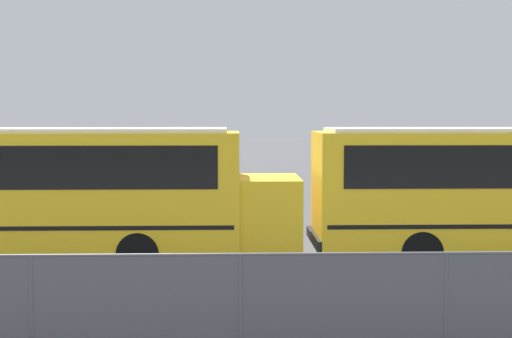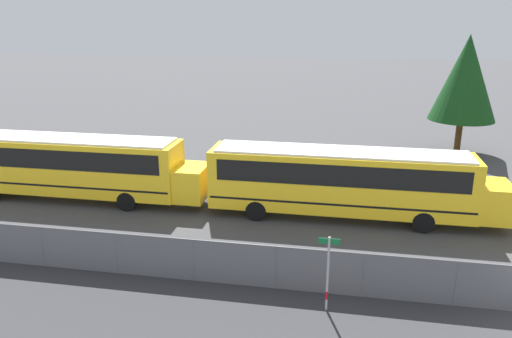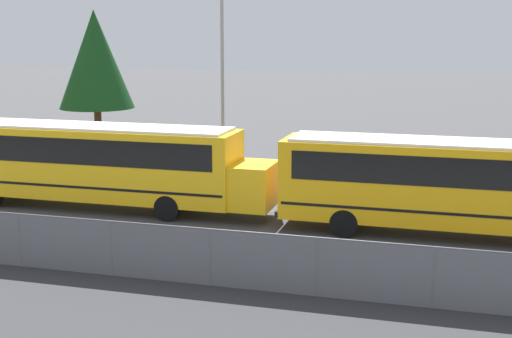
{
  "view_description": "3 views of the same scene",
  "coord_description": "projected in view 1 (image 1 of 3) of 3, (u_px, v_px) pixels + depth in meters",
  "views": [
    {
      "loc": [
        -15.45,
        -10.37,
        3.73
      ],
      "look_at": [
        -14.88,
        8.0,
        2.31
      ],
      "focal_mm": 50.0,
      "sensor_mm": 36.0,
      "label": 1
    },
    {
      "loc": [
        -7.0,
        -15.87,
        9.52
      ],
      "look_at": [
        -11.24,
        7.08,
        2.27
      ],
      "focal_mm": 35.0,
      "sensor_mm": 36.0,
      "label": 2
    },
    {
      "loc": [
        21.82,
        -18.16,
        7.21
      ],
      "look_at": [
        14.94,
        6.27,
        2.16
      ],
      "focal_mm": 50.0,
      "sensor_mm": 36.0,
      "label": 3
    }
  ],
  "objects": []
}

